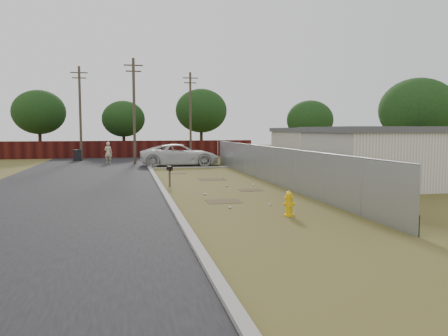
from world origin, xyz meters
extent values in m
plane|color=brown|center=(0.00, 0.00, 0.00)|extent=(120.00, 120.00, 0.00)
cube|color=black|center=(-7.50, 8.00, 0.01)|extent=(9.00, 60.00, 0.02)
cube|color=gray|center=(-3.00, 8.00, 0.06)|extent=(0.25, 60.00, 0.12)
cube|color=gray|center=(0.00, 11.50, 0.01)|extent=(6.20, 1.00, 0.03)
cylinder|color=gray|center=(3.10, -12.00, 1.00)|extent=(0.06, 0.06, 2.00)
cylinder|color=gray|center=(3.10, -9.00, 1.00)|extent=(0.06, 0.06, 2.00)
cylinder|color=gray|center=(3.10, -6.00, 1.00)|extent=(0.06, 0.06, 2.00)
cylinder|color=gray|center=(3.10, -3.00, 1.00)|extent=(0.06, 0.06, 2.00)
cylinder|color=gray|center=(3.10, 0.00, 1.00)|extent=(0.06, 0.06, 2.00)
cylinder|color=gray|center=(3.10, 3.00, 1.00)|extent=(0.06, 0.06, 2.00)
cylinder|color=gray|center=(3.10, 6.00, 1.00)|extent=(0.06, 0.06, 2.00)
cylinder|color=gray|center=(3.10, 9.00, 1.00)|extent=(0.06, 0.06, 2.00)
cylinder|color=gray|center=(3.10, 12.00, 1.00)|extent=(0.06, 0.06, 2.00)
cylinder|color=gray|center=(3.10, 15.00, 1.00)|extent=(0.06, 0.06, 2.00)
cylinder|color=gray|center=(3.10, 1.00, 2.00)|extent=(0.04, 26.00, 0.04)
cube|color=gray|center=(3.10, 1.00, 1.00)|extent=(0.01, 26.00, 2.00)
cube|color=black|center=(3.16, 1.00, 0.30)|extent=(0.03, 26.00, 0.60)
cube|color=#44120E|center=(-6.00, 25.00, 0.90)|extent=(30.00, 0.12, 1.80)
cylinder|color=brown|center=(-4.00, 16.00, 4.50)|extent=(0.24, 0.24, 9.00)
cube|color=brown|center=(-4.00, 16.00, 8.40)|extent=(1.60, 0.10, 0.10)
cube|color=brown|center=(-4.00, 16.00, 7.90)|extent=(1.30, 0.10, 0.10)
cylinder|color=brown|center=(-9.00, 22.00, 4.50)|extent=(0.24, 0.24, 9.00)
cube|color=brown|center=(-9.00, 22.00, 8.40)|extent=(1.60, 0.10, 0.10)
cube|color=brown|center=(-9.00, 22.00, 7.90)|extent=(1.30, 0.10, 0.10)
cylinder|color=brown|center=(2.00, 24.00, 4.50)|extent=(0.24, 0.24, 9.00)
cube|color=brown|center=(2.00, 24.00, 8.40)|extent=(1.60, 0.10, 0.10)
cube|color=brown|center=(2.00, 24.00, 7.90)|extent=(1.30, 0.10, 0.10)
cube|color=silver|center=(9.00, -2.00, 1.40)|extent=(8.00, 6.00, 2.80)
cube|color=#4B4C51|center=(9.00, -2.00, 2.95)|extent=(8.32, 6.24, 0.30)
cube|color=silver|center=(10.50, 9.00, 1.40)|extent=(7.00, 6.00, 2.80)
cube|color=#4B4C51|center=(10.50, 9.00, 2.95)|extent=(7.28, 6.24, 0.30)
cylinder|color=#312316|center=(-14.00, 29.00, 1.65)|extent=(0.36, 0.36, 3.30)
ellipsoid|color=black|center=(-14.00, 29.00, 4.88)|extent=(5.70, 5.70, 4.84)
cylinder|color=#312316|center=(-5.00, 30.00, 1.43)|extent=(0.36, 0.36, 2.86)
ellipsoid|color=black|center=(-5.00, 30.00, 4.23)|extent=(4.94, 4.94, 4.20)
cylinder|color=#312316|center=(4.00, 29.00, 1.76)|extent=(0.36, 0.36, 3.52)
ellipsoid|color=black|center=(4.00, 29.00, 5.20)|extent=(6.08, 6.08, 5.17)
cylinder|color=#312316|center=(13.00, 18.00, 1.32)|extent=(0.36, 0.36, 2.64)
ellipsoid|color=black|center=(13.00, 18.00, 3.90)|extent=(4.56, 4.56, 3.88)
cylinder|color=#312316|center=(14.00, 3.00, 1.43)|extent=(0.36, 0.36, 2.86)
ellipsoid|color=black|center=(14.00, 3.00, 4.23)|extent=(4.94, 4.94, 4.20)
cylinder|color=#E5B60C|center=(0.73, -8.44, 0.03)|extent=(0.39, 0.39, 0.06)
cylinder|color=#E5B60C|center=(0.73, -8.44, 0.34)|extent=(0.28, 0.28, 0.60)
cylinder|color=#E5B60C|center=(0.73, -8.44, 0.64)|extent=(0.36, 0.36, 0.05)
sphere|color=#E5B60C|center=(0.73, -8.44, 0.73)|extent=(0.26, 0.26, 0.24)
cylinder|color=#E5B60C|center=(0.73, -8.44, 0.85)|extent=(0.05, 0.05, 0.06)
cylinder|color=#E5B60C|center=(0.58, -8.42, 0.42)|extent=(0.12, 0.13, 0.11)
cylinder|color=#E5B60C|center=(0.87, -8.46, 0.42)|extent=(0.12, 0.13, 0.11)
cylinder|color=#E5B60C|center=(0.71, -8.58, 0.42)|extent=(0.16, 0.14, 0.15)
cube|color=brown|center=(-2.50, 0.39, 0.44)|extent=(0.10, 0.10, 0.87)
cube|color=black|center=(-2.50, 0.39, 0.90)|extent=(0.29, 0.45, 0.16)
cylinder|color=black|center=(-2.50, 0.39, 0.98)|extent=(0.29, 0.45, 0.16)
cube|color=red|center=(-2.42, 0.18, 0.90)|extent=(0.03, 0.04, 0.09)
imported|color=silver|center=(-0.44, 13.33, 0.89)|extent=(6.46, 3.01, 1.79)
imported|color=#C8B892|center=(-6.26, 16.97, 0.95)|extent=(0.79, 0.63, 1.89)
cube|color=black|center=(-9.28, 20.86, 0.51)|extent=(0.81, 0.81, 1.02)
cube|color=black|center=(-9.28, 20.86, 1.04)|extent=(0.89, 0.89, 0.08)
cylinder|color=black|center=(-8.88, 20.66, 0.11)|extent=(0.12, 0.22, 0.21)
cylinder|color=silver|center=(0.77, -6.27, 0.04)|extent=(0.11, 0.12, 0.07)
cylinder|color=#ABACB0|center=(-1.24, -3.05, 0.04)|extent=(0.11, 0.09, 0.07)
cylinder|color=silver|center=(1.85, -0.24, 0.04)|extent=(0.09, 0.11, 0.07)
cylinder|color=#ABACB0|center=(-0.92, -6.62, 0.04)|extent=(0.12, 0.11, 0.07)
cylinder|color=silver|center=(0.92, 3.29, 0.04)|extent=(0.12, 0.12, 0.07)
cylinder|color=#ABACB0|center=(0.35, -0.52, 0.04)|extent=(0.11, 0.08, 0.07)
camera|label=1|loc=(-4.64, -22.34, 2.94)|focal=35.00mm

